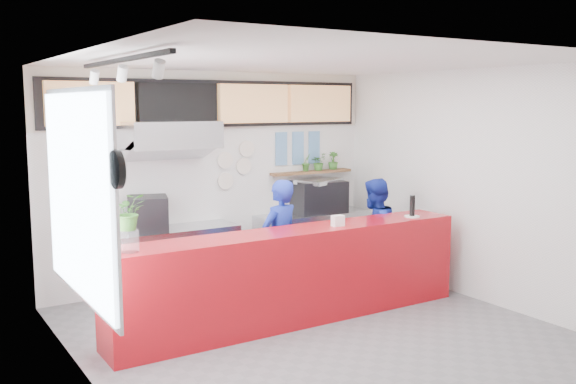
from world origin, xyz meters
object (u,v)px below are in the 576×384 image
panini_oven (148,214)px  pepper_mill (412,206)px  espresso_machine (319,197)px  service_counter (294,276)px  staff_center (280,243)px  staff_right (374,235)px

panini_oven → pepper_mill: bearing=-16.0°
espresso_machine → pepper_mill: (0.14, -1.90, 0.11)m
service_counter → staff_center: bearing=74.4°
espresso_machine → staff_right: bearing=-81.0°
service_counter → panini_oven: 2.20m
panini_oven → espresso_machine: (2.72, 0.00, 0.01)m
service_counter → staff_right: size_ratio=2.92×
service_counter → staff_right: staff_right is taller
espresso_machine → staff_center: 1.89m
staff_center → pepper_mill: bearing=140.5°
espresso_machine → staff_center: bearing=-132.6°
espresso_machine → staff_right: 1.33m
panini_oven → service_counter: bearing=-40.6°
pepper_mill → staff_center: bearing=155.9°
espresso_machine → panini_oven: bearing=-172.5°
service_counter → espresso_machine: (1.60, 1.80, 0.59)m
pepper_mill → espresso_machine: bearing=94.3°
espresso_machine → pepper_mill: 1.91m
panini_oven → espresso_machine: espresso_machine is taller
service_counter → staff_center: size_ratio=2.79×
espresso_machine → staff_center: (-1.43, -1.19, -0.34)m
service_counter → pepper_mill: size_ratio=16.78×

